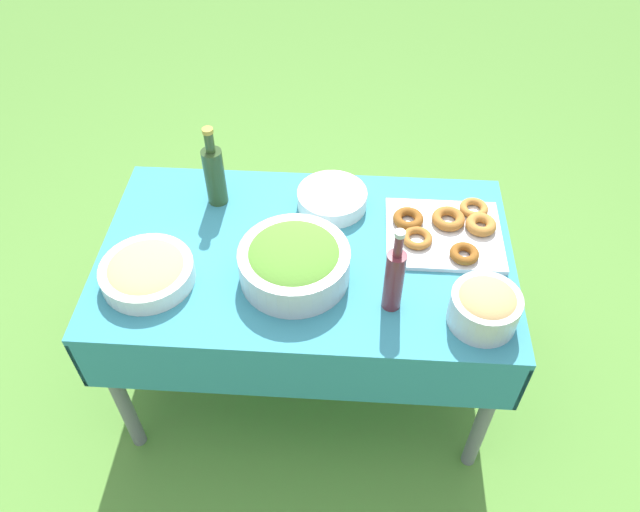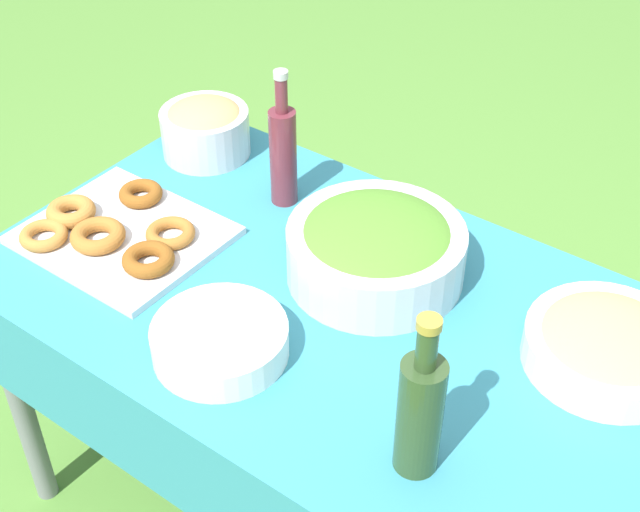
{
  "view_description": "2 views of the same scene",
  "coord_description": "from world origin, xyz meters",
  "px_view_note": "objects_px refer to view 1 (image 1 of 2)",
  "views": [
    {
      "loc": [
        -0.13,
        1.39,
        2.18
      ],
      "look_at": [
        -0.05,
        0.05,
        0.75
      ],
      "focal_mm": 35.0,
      "sensor_mm": 36.0,
      "label": 1
    },
    {
      "loc": [
        0.73,
        -1.02,
        1.84
      ],
      "look_at": [
        -0.01,
        -0.01,
        0.83
      ],
      "focal_mm": 50.0,
      "sensor_mm": 36.0,
      "label": 2
    }
  ],
  "objects_px": {
    "salad_bowl": "(294,261)",
    "donut_platter": "(446,230)",
    "wine_bottle": "(394,278)",
    "plate_stack": "(332,199)",
    "bread_bowl": "(485,306)",
    "olive_oil_bottle": "(214,174)",
    "pasta_bowl": "(147,271)"
  },
  "relations": [
    {
      "from": "pasta_bowl",
      "to": "bread_bowl",
      "type": "height_order",
      "value": "bread_bowl"
    },
    {
      "from": "olive_oil_bottle",
      "to": "bread_bowl",
      "type": "bearing_deg",
      "value": 151.09
    },
    {
      "from": "olive_oil_bottle",
      "to": "bread_bowl",
      "type": "relative_size",
      "value": 1.49
    },
    {
      "from": "salad_bowl",
      "to": "donut_platter",
      "type": "xyz_separation_m",
      "value": [
        -0.48,
        -0.22,
        -0.05
      ]
    },
    {
      "from": "wine_bottle",
      "to": "bread_bowl",
      "type": "relative_size",
      "value": 1.52
    },
    {
      "from": "donut_platter",
      "to": "plate_stack",
      "type": "bearing_deg",
      "value": -17.36
    },
    {
      "from": "donut_platter",
      "to": "olive_oil_bottle",
      "type": "bearing_deg",
      "value": -8.78
    },
    {
      "from": "wine_bottle",
      "to": "pasta_bowl",
      "type": "bearing_deg",
      "value": -3.97
    },
    {
      "from": "donut_platter",
      "to": "salad_bowl",
      "type": "bearing_deg",
      "value": 24.08
    },
    {
      "from": "plate_stack",
      "to": "wine_bottle",
      "type": "height_order",
      "value": "wine_bottle"
    },
    {
      "from": "plate_stack",
      "to": "bread_bowl",
      "type": "xyz_separation_m",
      "value": [
        -0.46,
        0.47,
        0.04
      ]
    },
    {
      "from": "pasta_bowl",
      "to": "bread_bowl",
      "type": "relative_size",
      "value": 1.42
    },
    {
      "from": "donut_platter",
      "to": "bread_bowl",
      "type": "relative_size",
      "value": 1.88
    },
    {
      "from": "pasta_bowl",
      "to": "plate_stack",
      "type": "bearing_deg",
      "value": -145.4
    },
    {
      "from": "salad_bowl",
      "to": "donut_platter",
      "type": "relative_size",
      "value": 0.9
    },
    {
      "from": "plate_stack",
      "to": "olive_oil_bottle",
      "type": "xyz_separation_m",
      "value": [
        0.4,
        -0.0,
        0.09
      ]
    },
    {
      "from": "salad_bowl",
      "to": "bread_bowl",
      "type": "relative_size",
      "value": 1.69
    },
    {
      "from": "wine_bottle",
      "to": "bread_bowl",
      "type": "distance_m",
      "value": 0.27
    },
    {
      "from": "salad_bowl",
      "to": "donut_platter",
      "type": "height_order",
      "value": "salad_bowl"
    },
    {
      "from": "salad_bowl",
      "to": "bread_bowl",
      "type": "height_order",
      "value": "salad_bowl"
    },
    {
      "from": "pasta_bowl",
      "to": "plate_stack",
      "type": "xyz_separation_m",
      "value": [
        -0.55,
        -0.38,
        -0.01
      ]
    },
    {
      "from": "donut_platter",
      "to": "pasta_bowl",
      "type": "bearing_deg",
      "value": 15.51
    },
    {
      "from": "olive_oil_bottle",
      "to": "wine_bottle",
      "type": "xyz_separation_m",
      "value": [
        -0.6,
        0.43,
        0.0
      ]
    },
    {
      "from": "plate_stack",
      "to": "olive_oil_bottle",
      "type": "relative_size",
      "value": 0.79
    },
    {
      "from": "wine_bottle",
      "to": "salad_bowl",
      "type": "bearing_deg",
      "value": -17.7
    },
    {
      "from": "donut_platter",
      "to": "olive_oil_bottle",
      "type": "xyz_separation_m",
      "value": [
        0.78,
        -0.12,
        0.1
      ]
    },
    {
      "from": "donut_platter",
      "to": "wine_bottle",
      "type": "distance_m",
      "value": 0.38
    },
    {
      "from": "salad_bowl",
      "to": "olive_oil_bottle",
      "type": "height_order",
      "value": "olive_oil_bottle"
    },
    {
      "from": "plate_stack",
      "to": "wine_bottle",
      "type": "bearing_deg",
      "value": 114.65
    },
    {
      "from": "wine_bottle",
      "to": "plate_stack",
      "type": "bearing_deg",
      "value": -65.35
    },
    {
      "from": "pasta_bowl",
      "to": "bread_bowl",
      "type": "distance_m",
      "value": 1.02
    },
    {
      "from": "bread_bowl",
      "to": "salad_bowl",
      "type": "bearing_deg",
      "value": -13.83
    }
  ]
}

